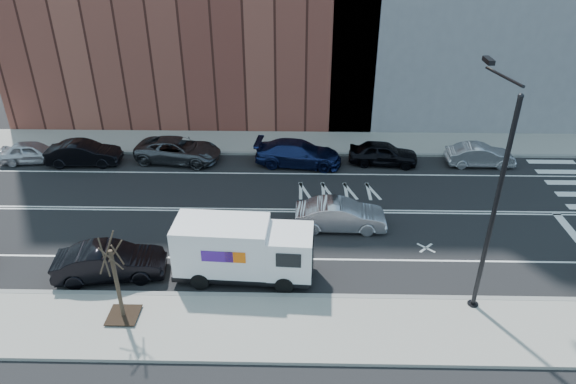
{
  "coord_description": "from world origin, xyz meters",
  "views": [
    {
      "loc": [
        -0.19,
        -23.49,
        14.38
      ],
      "look_at": [
        -0.67,
        -0.46,
        1.4
      ],
      "focal_mm": 32.0,
      "sensor_mm": 36.0,
      "label": 1
    }
  ],
  "objects_px": {
    "far_parked_b": "(84,153)",
    "driving_sedan": "(340,215)",
    "far_parked_a": "(33,152)",
    "fedex_van": "(242,250)"
  },
  "relations": [
    {
      "from": "fedex_van",
      "to": "far_parked_b",
      "type": "xyz_separation_m",
      "value": [
        -11.08,
        10.99,
        -0.69
      ]
    },
    {
      "from": "far_parked_b",
      "to": "driving_sedan",
      "type": "xyz_separation_m",
      "value": [
        15.58,
        -7.01,
        0.01
      ]
    },
    {
      "from": "far_parked_b",
      "to": "far_parked_a",
      "type": "bearing_deg",
      "value": 83.36
    },
    {
      "from": "far_parked_a",
      "to": "driving_sedan",
      "type": "distance_m",
      "value": 20.29
    },
    {
      "from": "far_parked_a",
      "to": "far_parked_b",
      "type": "xyz_separation_m",
      "value": [
        3.36,
        -0.25,
        0.06
      ]
    },
    {
      "from": "fedex_van",
      "to": "far_parked_b",
      "type": "height_order",
      "value": "fedex_van"
    },
    {
      "from": "far_parked_b",
      "to": "fedex_van",
      "type": "bearing_deg",
      "value": -137.23
    },
    {
      "from": "far_parked_b",
      "to": "driving_sedan",
      "type": "distance_m",
      "value": 17.09
    },
    {
      "from": "fedex_van",
      "to": "driving_sedan",
      "type": "bearing_deg",
      "value": 44.68
    },
    {
      "from": "fedex_van",
      "to": "far_parked_a",
      "type": "xyz_separation_m",
      "value": [
        -14.44,
        11.24,
        -0.76
      ]
    }
  ]
}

